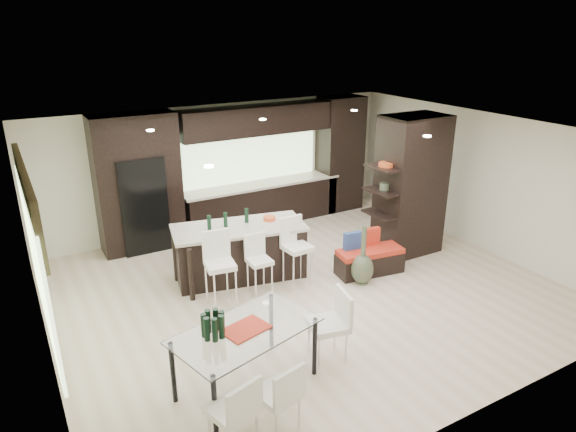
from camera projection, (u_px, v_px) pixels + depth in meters
ground at (305, 290)px, 8.77m from camera, size 8.00×8.00×0.00m
back_wall at (222, 167)px, 11.14m from camera, size 8.00×0.02×2.70m
left_wall at (36, 272)px, 6.44m from camera, size 0.02×7.00×2.70m
right_wall at (478, 180)px, 10.16m from camera, size 0.02×7.00×2.70m
ceiling at (308, 133)px, 7.82m from camera, size 8.00×7.00×0.02m
window_left at (38, 265)px, 6.62m from camera, size 0.04×3.20×1.90m
window_back at (247, 155)px, 11.32m from camera, size 3.40×0.04×1.20m
stone_accent at (28, 198)px, 6.31m from camera, size 0.08×3.00×0.80m
ceiling_spots at (299, 132)px, 8.03m from camera, size 4.00×3.00×0.02m
back_cabinetry at (249, 167)px, 11.10m from camera, size 6.80×0.68×2.70m
refrigerator at (141, 203)px, 10.09m from camera, size 0.90×0.68×1.90m
partition_column at (411, 186)px, 9.83m from camera, size 1.20×0.80×2.70m
kitchen_island at (240, 251)px, 9.09m from camera, size 2.45×1.44×0.96m
stool_left at (221, 278)px, 8.10m from camera, size 0.51×0.51×1.00m
stool_mid at (260, 272)px, 8.48m from camera, size 0.38×0.38×0.84m
stool_right at (297, 259)px, 8.76m from camera, size 0.46×0.46×0.98m
bench at (370, 261)px, 9.29m from camera, size 1.27×0.64×0.47m
floor_vase at (363, 255)px, 8.81m from camera, size 0.44×0.44×1.08m
dining_table at (247, 359)px, 6.28m from camera, size 1.93×1.38×0.84m
chair_near at (277, 398)px, 5.65m from camera, size 0.52×0.52×0.81m
chair_far at (232, 415)px, 5.38m from camera, size 0.56×0.56×0.84m
chair_end at (328, 329)px, 6.83m from camera, size 0.58×0.58×0.91m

